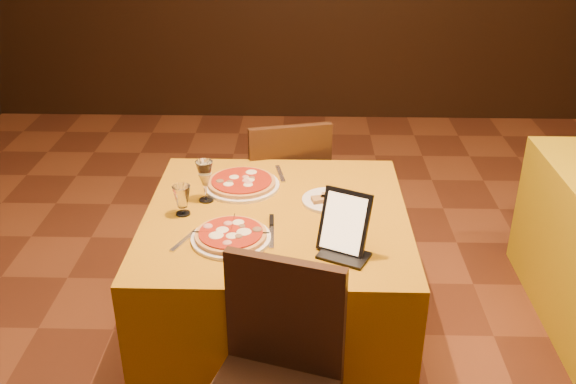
{
  "coord_description": "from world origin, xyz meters",
  "views": [
    {
      "loc": [
        -0.19,
        -2.06,
        2.05
      ],
      "look_at": [
        -0.25,
        0.27,
        0.86
      ],
      "focal_mm": 40.0,
      "sensor_mm": 36.0,
      "label": 1
    }
  ],
  "objects_px": {
    "chair_main_far": "(283,192)",
    "tablet": "(344,222)",
    "wine_glass": "(205,181)",
    "main_table": "(277,287)",
    "pizza_near": "(231,236)",
    "pizza_far": "(242,184)",
    "water_glass": "(182,200)"
  },
  "relations": [
    {
      "from": "tablet",
      "to": "pizza_near",
      "type": "bearing_deg",
      "value": -162.33
    },
    {
      "from": "pizza_far",
      "to": "wine_glass",
      "type": "height_order",
      "value": "wine_glass"
    },
    {
      "from": "wine_glass",
      "to": "water_glass",
      "type": "xyz_separation_m",
      "value": [
        -0.08,
        -0.12,
        -0.03
      ]
    },
    {
      "from": "wine_glass",
      "to": "pizza_far",
      "type": "bearing_deg",
      "value": 44.36
    },
    {
      "from": "pizza_near",
      "to": "water_glass",
      "type": "bearing_deg",
      "value": 137.99
    },
    {
      "from": "pizza_far",
      "to": "water_glass",
      "type": "distance_m",
      "value": 0.35
    },
    {
      "from": "wine_glass",
      "to": "main_table",
      "type": "bearing_deg",
      "value": -18.69
    },
    {
      "from": "pizza_near",
      "to": "pizza_far",
      "type": "xyz_separation_m",
      "value": [
        -0.0,
        0.46,
        0.0
      ]
    },
    {
      "from": "chair_main_far",
      "to": "pizza_far",
      "type": "xyz_separation_m",
      "value": [
        -0.17,
        -0.54,
        0.31
      ]
    },
    {
      "from": "main_table",
      "to": "tablet",
      "type": "xyz_separation_m",
      "value": [
        0.27,
        -0.28,
        0.49
      ]
    },
    {
      "from": "chair_main_far",
      "to": "pizza_near",
      "type": "height_order",
      "value": "chair_main_far"
    },
    {
      "from": "wine_glass",
      "to": "tablet",
      "type": "relative_size",
      "value": 0.78
    },
    {
      "from": "chair_main_far",
      "to": "wine_glass",
      "type": "height_order",
      "value": "wine_glass"
    },
    {
      "from": "pizza_near",
      "to": "chair_main_far",
      "type": "bearing_deg",
      "value": 80.54
    },
    {
      "from": "chair_main_far",
      "to": "pizza_near",
      "type": "xyz_separation_m",
      "value": [
        -0.17,
        -1.0,
        0.31
      ]
    },
    {
      "from": "pizza_near",
      "to": "wine_glass",
      "type": "xyz_separation_m",
      "value": [
        -0.14,
        0.32,
        0.08
      ]
    },
    {
      "from": "main_table",
      "to": "pizza_near",
      "type": "relative_size",
      "value": 3.53
    },
    {
      "from": "chair_main_far",
      "to": "pizza_near",
      "type": "bearing_deg",
      "value": 66.67
    },
    {
      "from": "water_glass",
      "to": "tablet",
      "type": "xyz_separation_m",
      "value": [
        0.65,
        -0.26,
        0.06
      ]
    },
    {
      "from": "pizza_near",
      "to": "wine_glass",
      "type": "height_order",
      "value": "wine_glass"
    },
    {
      "from": "chair_main_far",
      "to": "main_table",
      "type": "bearing_deg",
      "value": 76.13
    },
    {
      "from": "chair_main_far",
      "to": "water_glass",
      "type": "bearing_deg",
      "value": 50.21
    },
    {
      "from": "main_table",
      "to": "pizza_far",
      "type": "bearing_deg",
      "value": 124.54
    },
    {
      "from": "main_table",
      "to": "tablet",
      "type": "bearing_deg",
      "value": -46.61
    },
    {
      "from": "main_table",
      "to": "tablet",
      "type": "distance_m",
      "value": 0.63
    },
    {
      "from": "chair_main_far",
      "to": "water_glass",
      "type": "relative_size",
      "value": 7.0
    },
    {
      "from": "chair_main_far",
      "to": "tablet",
      "type": "height_order",
      "value": "tablet"
    },
    {
      "from": "pizza_near",
      "to": "tablet",
      "type": "height_order",
      "value": "tablet"
    },
    {
      "from": "chair_main_far",
      "to": "tablet",
      "type": "xyz_separation_m",
      "value": [
        0.27,
        -1.06,
        0.41
      ]
    },
    {
      "from": "main_table",
      "to": "wine_glass",
      "type": "bearing_deg",
      "value": 161.31
    },
    {
      "from": "wine_glass",
      "to": "tablet",
      "type": "bearing_deg",
      "value": -33.89
    },
    {
      "from": "pizza_near",
      "to": "tablet",
      "type": "distance_m",
      "value": 0.45
    }
  ]
}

